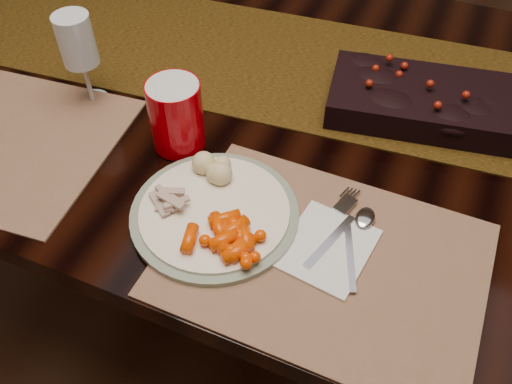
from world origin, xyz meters
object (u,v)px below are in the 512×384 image
at_px(turkey_shreds, 169,200).
at_px(wine_glass, 82,61).
at_px(placemat_main, 324,259).
at_px(napkin, 327,248).
at_px(centerpiece, 427,98).
at_px(dinner_plate, 215,213).
at_px(dining_table, 291,224).
at_px(red_cup, 176,116).
at_px(baby_carrots, 227,229).
at_px(mashed_potatoes, 213,164).

relative_size(turkey_shreds, wine_glass, 0.38).
xyz_separation_m(placemat_main, napkin, (-0.00, 0.02, 0.00)).
relative_size(centerpiece, dinner_plate, 1.33).
relative_size(dining_table, placemat_main, 3.99).
bearing_deg(red_cup, centerpiece, 34.07).
relative_size(dinner_plate, baby_carrots, 2.43).
bearing_deg(napkin, mashed_potatoes, 171.50).
relative_size(mashed_potatoes, turkey_shreds, 1.07).
distance_m(centerpiece, baby_carrots, 0.46).
bearing_deg(red_cup, dining_table, 52.78).
relative_size(placemat_main, napkin, 3.26).
bearing_deg(wine_glass, centerpiece, 19.68).
height_order(mashed_potatoes, red_cup, red_cup).
bearing_deg(red_cup, dinner_plate, -43.90).
bearing_deg(dining_table, centerpiece, 13.28).
bearing_deg(centerpiece, napkin, -100.01).
bearing_deg(baby_carrots, dining_table, 92.33).
bearing_deg(turkey_shreds, placemat_main, 1.57).
bearing_deg(dinner_plate, wine_glass, 153.98).
height_order(centerpiece, napkin, centerpiece).
xyz_separation_m(dinner_plate, mashed_potatoes, (-0.03, 0.07, 0.03)).
distance_m(turkey_shreds, wine_glass, 0.33).
relative_size(centerpiece, turkey_shreds, 5.12).
bearing_deg(turkey_shreds, centerpiece, 51.56).
relative_size(placemat_main, wine_glass, 2.55).
relative_size(turkey_shreds, napkin, 0.48).
relative_size(dining_table, wine_glass, 10.17).
distance_m(placemat_main, mashed_potatoes, 0.23).
height_order(dining_table, turkey_shreds, turkey_shreds).
xyz_separation_m(mashed_potatoes, wine_glass, (-0.31, 0.10, 0.05)).
distance_m(dinner_plate, baby_carrots, 0.05).
bearing_deg(turkey_shreds, wine_glass, 146.22).
height_order(centerpiece, red_cup, red_cup).
bearing_deg(centerpiece, dining_table, -166.72).
height_order(placemat_main, baby_carrots, baby_carrots).
bearing_deg(napkin, baby_carrots, -155.76).
bearing_deg(turkey_shreds, baby_carrots, -9.29).
distance_m(mashed_potatoes, turkey_shreds, 0.09).
bearing_deg(turkey_shreds, mashed_potatoes, 69.13).
bearing_deg(baby_carrots, turkey_shreds, 170.71).
relative_size(dinner_plate, mashed_potatoes, 3.61).
bearing_deg(centerpiece, dinner_plate, -122.93).
bearing_deg(red_cup, napkin, -20.49).
height_order(napkin, wine_glass, wine_glass).
height_order(centerpiece, turkey_shreds, centerpiece).
height_order(centerpiece, placemat_main, centerpiece).
bearing_deg(placemat_main, mashed_potatoes, 160.14).
height_order(turkey_shreds, red_cup, red_cup).
relative_size(turkey_shreds, red_cup, 0.54).
bearing_deg(mashed_potatoes, placemat_main, -20.31).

